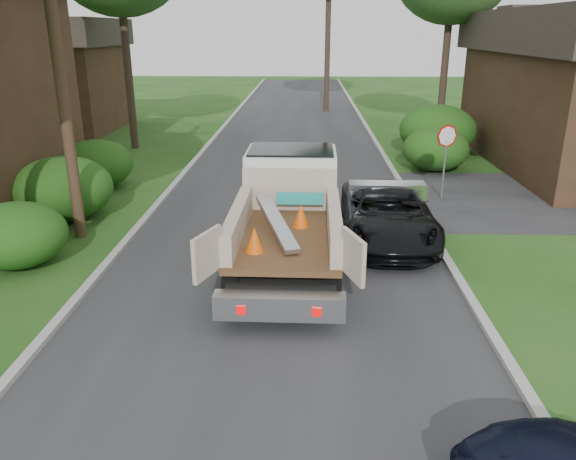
# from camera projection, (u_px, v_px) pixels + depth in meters

# --- Properties ---
(ground) EXTENTS (120.00, 120.00, 0.00)m
(ground) POSITION_uv_depth(u_px,v_px,m) (270.00, 332.00, 10.52)
(ground) COLOR #1D4914
(ground) RESTS_ON ground
(road) EXTENTS (8.00, 90.00, 0.02)m
(road) POSITION_uv_depth(u_px,v_px,m) (287.00, 189.00, 19.92)
(road) COLOR #28282B
(road) RESTS_ON ground
(curb_left) EXTENTS (0.20, 90.00, 0.12)m
(curb_left) POSITION_uv_depth(u_px,v_px,m) (173.00, 186.00, 20.03)
(curb_left) COLOR #9E9E99
(curb_left) RESTS_ON ground
(curb_right) EXTENTS (0.20, 90.00, 0.12)m
(curb_right) POSITION_uv_depth(u_px,v_px,m) (404.00, 188.00, 19.78)
(curb_right) COLOR #9E9E99
(curb_right) RESTS_ON ground
(stop_sign) EXTENTS (0.71, 0.32, 2.48)m
(stop_sign) POSITION_uv_depth(u_px,v_px,m) (446.00, 146.00, 18.22)
(stop_sign) COLOR slate
(stop_sign) RESTS_ON ground
(utility_pole) EXTENTS (2.42, 1.25, 10.00)m
(utility_pole) POSITION_uv_depth(u_px,v_px,m) (55.00, 37.00, 13.62)
(utility_pole) COLOR #382619
(utility_pole) RESTS_ON ground
(house_left_far) EXTENTS (7.56, 7.56, 6.00)m
(house_left_far) POSITION_uv_depth(u_px,v_px,m) (48.00, 74.00, 30.59)
(house_left_far) COLOR #372516
(house_left_far) RESTS_ON ground
(hedge_left_a) EXTENTS (2.34, 2.34, 1.53)m
(hedge_left_a) POSITION_uv_depth(u_px,v_px,m) (16.00, 235.00, 13.27)
(hedge_left_a) COLOR #1D430F
(hedge_left_a) RESTS_ON ground
(hedge_left_b) EXTENTS (2.86, 2.86, 1.87)m
(hedge_left_b) POSITION_uv_depth(u_px,v_px,m) (63.00, 188.00, 16.51)
(hedge_left_b) COLOR #1D430F
(hedge_left_b) RESTS_ON ground
(hedge_left_c) EXTENTS (2.60, 2.60, 1.70)m
(hedge_left_c) POSITION_uv_depth(u_px,v_px,m) (96.00, 164.00, 19.84)
(hedge_left_c) COLOR #1D430F
(hedge_left_c) RESTS_ON ground
(hedge_right_a) EXTENTS (2.60, 2.60, 1.70)m
(hedge_right_a) POSITION_uv_depth(u_px,v_px,m) (436.00, 149.00, 22.28)
(hedge_right_a) COLOR #1D430F
(hedge_right_a) RESTS_ON ground
(hedge_right_b) EXTENTS (3.38, 3.38, 2.21)m
(hedge_right_b) POSITION_uv_depth(u_px,v_px,m) (437.00, 130.00, 25.00)
(hedge_right_b) COLOR #1D430F
(hedge_right_b) RESTS_ON ground
(flatbed_truck) EXTENTS (3.03, 6.48, 2.44)m
(flatbed_truck) POSITION_uv_depth(u_px,v_px,m) (289.00, 203.00, 13.78)
(flatbed_truck) COLOR black
(flatbed_truck) RESTS_ON ground
(black_pickup) EXTENTS (2.60, 5.26, 1.43)m
(black_pickup) POSITION_uv_depth(u_px,v_px,m) (387.00, 213.00, 14.97)
(black_pickup) COLOR black
(black_pickup) RESTS_ON ground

